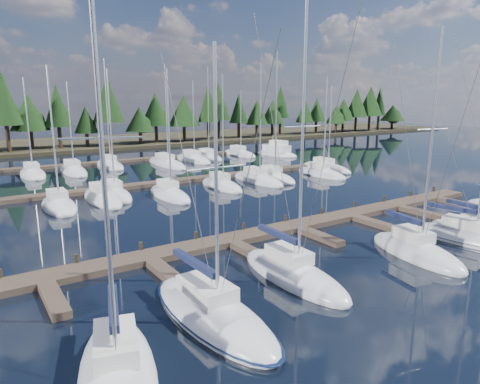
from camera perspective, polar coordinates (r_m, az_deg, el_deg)
ground at (r=43.18m, az=-3.24°, el=-0.94°), size 260.00×260.00×0.00m
far_shore at (r=99.11m, az=-21.07°, el=6.03°), size 220.00×30.00×0.60m
main_dock at (r=33.18m, az=7.85°, el=-4.82°), size 44.00×6.13×0.90m
back_docks at (r=60.57m, az=-12.61°, el=2.86°), size 50.00×21.80×0.40m
front_sailboat_0 at (r=17.22m, az=-15.99°, el=-22.33°), size 4.96×8.86×15.98m
front_sailboat_1 at (r=20.53m, az=-3.75°, el=-15.85°), size 3.53×9.69×12.97m
front_sailboat_2 at (r=24.68m, az=7.05°, el=-10.76°), size 2.76×8.62×15.54m
front_sailboat_3 at (r=30.06m, az=22.40°, el=-7.32°), size 4.03×7.99×14.82m
front_sailboat_4 at (r=34.35m, az=28.16°, el=-5.49°), size 3.95×9.02×12.81m
back_sailboat_rows at (r=56.65m, az=-10.29°, el=2.37°), size 46.16×31.92×16.15m
motor_yacht_right at (r=76.21m, az=4.90°, el=5.25°), size 4.68×9.24×4.41m
tree_line at (r=89.40m, az=-19.18°, el=10.21°), size 187.80×11.88×13.96m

